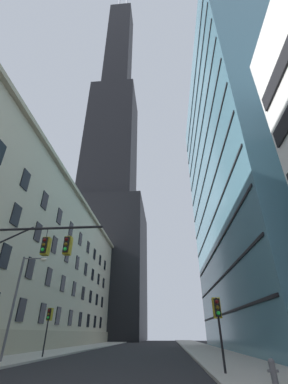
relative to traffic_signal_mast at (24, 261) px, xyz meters
name	(u,v)px	position (x,y,z in m)	size (l,w,h in m)	color
station_building	(19,261)	(-15.21, 24.85, 6.54)	(17.03, 70.41, 24.00)	#B2A88E
dark_skyscraper	(110,170)	(-12.72, 69.35, 53.64)	(27.50, 27.50, 196.83)	black
glass_office_midrise	(260,173)	(23.82, 22.09, 19.21)	(17.82, 37.60, 49.30)	teal
traffic_signal_mast	(24,261)	(0.00, 0.00, 0.00)	(7.31, 0.63, 7.46)	black
traffic_light_near_right	(217,312)	(10.70, 1.80, -2.52)	(0.40, 0.63, 3.48)	black
traffic_light_far_left	(49,317)	(-2.68, 10.83, -2.27)	(0.40, 0.63, 3.77)	black
street_lamppost	(19,295)	(-3.57, 6.59, -0.91)	(2.10, 0.32, 7.35)	#47474C
fire_hydrant	(273,370)	(12.04, -1.21, -4.82)	(0.42, 0.26, 0.85)	#4C4C51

